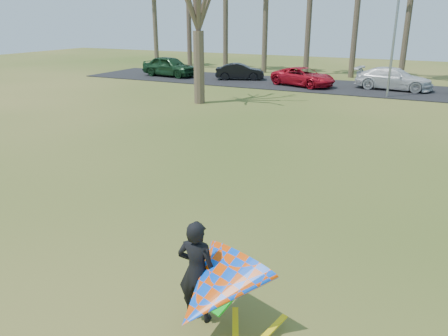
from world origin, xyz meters
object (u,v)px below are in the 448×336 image
at_px(streetlight, 398,25).
at_px(car_3, 394,79).
at_px(kite_flyer, 211,288).
at_px(car_0, 170,66).
at_px(car_2, 303,77).
at_px(car_1, 240,72).

relative_size(streetlight, car_3, 1.53).
height_order(streetlight, kite_flyer, streetlight).
xyz_separation_m(car_0, kite_flyer, (18.28, -27.20, -0.05)).
bearing_deg(streetlight, kite_flyer, -90.17).
distance_m(car_3, kite_flyer, 27.98).
bearing_deg(streetlight, car_3, 92.96).
bearing_deg(car_2, kite_flyer, -147.09).
relative_size(car_0, car_2, 1.03).
bearing_deg(streetlight, car_2, 161.84).
bearing_deg(car_0, car_2, -85.38).
relative_size(car_3, kite_flyer, 2.19).
height_order(car_0, kite_flyer, kite_flyer).
bearing_deg(kite_flyer, car_1, 113.19).
xyz_separation_m(streetlight, kite_flyer, (-0.08, -24.73, -3.61)).
height_order(streetlight, car_3, streetlight).
bearing_deg(car_2, streetlight, -88.49).
height_order(streetlight, car_1, streetlight).
bearing_deg(car_2, car_3, -59.78).
relative_size(car_1, car_2, 0.81).
bearing_deg(streetlight, car_0, 172.34).
relative_size(car_2, car_3, 0.93).
height_order(streetlight, car_2, streetlight).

